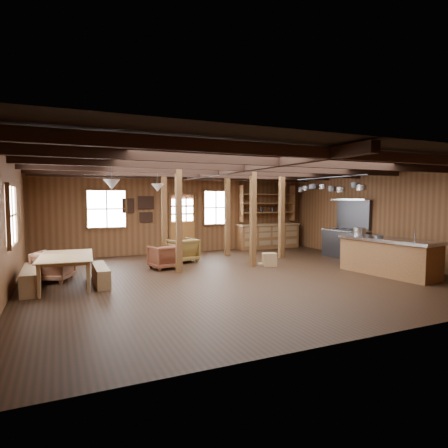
{
  "coord_description": "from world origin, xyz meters",
  "views": [
    {
      "loc": [
        -4.08,
        -8.36,
        1.96
      ],
      "look_at": [
        0.05,
        0.91,
        1.25
      ],
      "focal_mm": 30.0,
      "sensor_mm": 36.0,
      "label": 1
    }
  ],
  "objects_px": {
    "armchair_a": "(164,257)",
    "armchair_c": "(54,266)",
    "dining_table": "(68,271)",
    "commercial_range": "(347,238)",
    "armchair_b": "(183,250)",
    "kitchen_island": "(388,256)"
  },
  "relations": [
    {
      "from": "kitchen_island",
      "to": "armchair_a",
      "type": "bearing_deg",
      "value": 140.04
    },
    {
      "from": "armchair_a",
      "to": "armchair_c",
      "type": "distance_m",
      "value": 2.81
    },
    {
      "from": "dining_table",
      "to": "armchair_c",
      "type": "distance_m",
      "value": 0.79
    },
    {
      "from": "armchair_b",
      "to": "kitchen_island",
      "type": "bearing_deg",
      "value": 121.65
    },
    {
      "from": "dining_table",
      "to": "armchair_b",
      "type": "xyz_separation_m",
      "value": [
        3.3,
        2.03,
        0.01
      ]
    },
    {
      "from": "commercial_range",
      "to": "armchair_a",
      "type": "relative_size",
      "value": 2.67
    },
    {
      "from": "armchair_a",
      "to": "armchair_b",
      "type": "bearing_deg",
      "value": -146.68
    },
    {
      "from": "dining_table",
      "to": "armchair_c",
      "type": "height_order",
      "value": "armchair_c"
    },
    {
      "from": "kitchen_island",
      "to": "dining_table",
      "type": "height_order",
      "value": "kitchen_island"
    },
    {
      "from": "commercial_range",
      "to": "armchair_b",
      "type": "relative_size",
      "value": 2.43
    },
    {
      "from": "armchair_a",
      "to": "commercial_range",
      "type": "bearing_deg",
      "value": 163.22
    },
    {
      "from": "kitchen_island",
      "to": "armchair_a",
      "type": "xyz_separation_m",
      "value": [
        -5.02,
        3.15,
        -0.15
      ]
    },
    {
      "from": "commercial_range",
      "to": "armchair_b",
      "type": "xyz_separation_m",
      "value": [
        -5.25,
        1.32,
        -0.27
      ]
    },
    {
      "from": "armchair_a",
      "to": "armchair_b",
      "type": "height_order",
      "value": "armchair_b"
    },
    {
      "from": "commercial_range",
      "to": "dining_table",
      "type": "relative_size",
      "value": 0.98
    },
    {
      "from": "dining_table",
      "to": "armchair_b",
      "type": "bearing_deg",
      "value": -54.47
    },
    {
      "from": "kitchen_island",
      "to": "armchair_c",
      "type": "bearing_deg",
      "value": 153.09
    },
    {
      "from": "commercial_range",
      "to": "armchair_a",
      "type": "bearing_deg",
      "value": 175.47
    },
    {
      "from": "dining_table",
      "to": "armchair_a",
      "type": "relative_size",
      "value": 2.73
    },
    {
      "from": "dining_table",
      "to": "armchair_a",
      "type": "xyz_separation_m",
      "value": [
        2.48,
        1.19,
        -0.02
      ]
    },
    {
      "from": "commercial_range",
      "to": "armchair_c",
      "type": "distance_m",
      "value": 8.85
    },
    {
      "from": "kitchen_island",
      "to": "armchair_b",
      "type": "bearing_deg",
      "value": 128.6
    }
  ]
}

